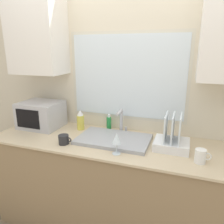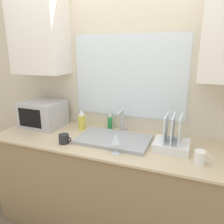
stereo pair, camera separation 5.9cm
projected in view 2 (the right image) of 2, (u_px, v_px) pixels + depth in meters
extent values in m
cube|color=#8C7251|center=(116.00, 187.00, 2.07)|extent=(2.27, 0.67, 0.89)
cube|color=#C6B28E|center=(116.00, 143.00, 1.94)|extent=(2.30, 0.70, 0.02)
cube|color=beige|center=(129.00, 92.00, 2.16)|extent=(6.00, 0.06, 2.60)
cube|color=beige|center=(128.00, 77.00, 2.09)|extent=(1.16, 0.01, 0.84)
cube|color=silver|center=(128.00, 77.00, 2.08)|extent=(1.10, 0.01, 0.78)
cube|color=white|center=(39.00, 34.00, 2.14)|extent=(0.52, 0.32, 0.77)
cube|color=#9EA0A5|center=(114.00, 139.00, 1.95)|extent=(0.64, 0.40, 0.03)
cylinder|color=#B7B7BC|center=(122.00, 121.00, 2.13)|extent=(0.03, 0.03, 0.24)
cylinder|color=#B7B7BC|center=(120.00, 113.00, 2.04)|extent=(0.03, 0.14, 0.03)
cylinder|color=#B7B7BC|center=(127.00, 130.00, 2.13)|extent=(0.02, 0.02, 0.06)
cube|color=#B2B2B7|center=(43.00, 114.00, 2.30)|extent=(0.41, 0.34, 0.27)
cube|color=black|center=(30.00, 118.00, 2.16)|extent=(0.27, 0.01, 0.19)
cube|color=white|center=(171.00, 145.00, 1.78)|extent=(0.28, 0.25, 0.07)
cube|color=silver|center=(166.00, 128.00, 1.76)|extent=(0.01, 0.22, 0.22)
cube|color=silver|center=(173.00, 129.00, 1.74)|extent=(0.01, 0.22, 0.22)
cube|color=silver|center=(180.00, 130.00, 1.72)|extent=(0.01, 0.22, 0.22)
cylinder|color=#D8CC4C|center=(82.00, 122.00, 2.23)|extent=(0.07, 0.07, 0.15)
cone|color=silver|center=(81.00, 113.00, 2.20)|extent=(0.07, 0.07, 0.05)
cylinder|color=#268C3F|center=(110.00, 123.00, 2.22)|extent=(0.05, 0.05, 0.13)
cylinder|color=white|center=(110.00, 116.00, 2.20)|extent=(0.03, 0.03, 0.03)
cylinder|color=#262628|center=(64.00, 139.00, 1.89)|extent=(0.09, 0.09, 0.08)
torus|color=#262628|center=(69.00, 139.00, 1.87)|extent=(0.05, 0.01, 0.05)
cylinder|color=silver|center=(115.00, 154.00, 1.71)|extent=(0.07, 0.07, 0.00)
cylinder|color=silver|center=(116.00, 148.00, 1.70)|extent=(0.01, 0.01, 0.08)
cone|color=silver|center=(116.00, 138.00, 1.68)|extent=(0.07, 0.07, 0.08)
cylinder|color=white|center=(200.00, 158.00, 1.54)|extent=(0.08, 0.08, 0.10)
torus|color=white|center=(207.00, 158.00, 1.53)|extent=(0.06, 0.01, 0.06)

